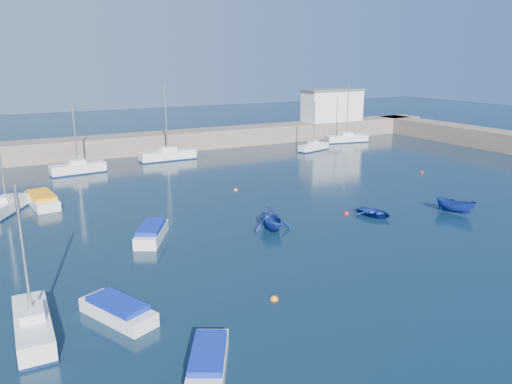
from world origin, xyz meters
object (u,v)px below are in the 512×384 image
sailboat_7 (313,147)px  sailboat_1 (33,326)px  dinghy_center (374,212)px  dinghy_right (456,206)px  sailboat_5 (78,168)px  motorboat_2 (42,200)px  sailboat_8 (346,138)px  motorboat_0 (118,310)px  harbor_office (332,106)px  dinghy_left (271,218)px  sailboat_3 (7,206)px  motorboat_1 (152,233)px  sailboat_6 (168,155)px  motorboat_3 (208,361)px

sailboat_7 → sailboat_1: bearing=115.7°
dinghy_center → dinghy_right: dinghy_right is taller
sailboat_5 → motorboat_2: sailboat_5 is taller
sailboat_8 → motorboat_0: size_ratio=1.90×
harbor_office → sailboat_5: sailboat_5 is taller
motorboat_0 → sailboat_1: bearing=154.6°
motorboat_0 → motorboat_2: bearing=69.1°
sailboat_8 → dinghy_left: bearing=144.8°
motorboat_2 → dinghy_center: 29.24m
motorboat_2 → dinghy_center: (24.14, -16.51, -0.21)m
sailboat_7 → sailboat_3: bearing=91.7°
sailboat_5 → motorboat_1: bearing=177.0°
dinghy_left → motorboat_0: bearing=-145.8°
motorboat_1 → dinghy_center: bearing=18.5°
harbor_office → sailboat_8: (-1.60, -6.15, -4.49)m
sailboat_1 → sailboat_5: sailboat_5 is taller
motorboat_1 → dinghy_right: dinghy_right is taller
sailboat_7 → sailboat_8: bearing=-82.2°
harbor_office → sailboat_8: size_ratio=1.12×
motorboat_1 → dinghy_left: dinghy_left is taller
sailboat_7 → motorboat_1: (-31.10, -24.64, -0.01)m
sailboat_7 → motorboat_2: sailboat_7 is taller
sailboat_8 → sailboat_6: bearing=101.5°
motorboat_3 → motorboat_0: bearing=139.1°
sailboat_6 → motorboat_3: (-12.99, -44.43, -0.21)m
harbor_office → sailboat_7: size_ratio=1.45×
harbor_office → motorboat_1: (-41.56, -34.61, -4.57)m
motorboat_2 → motorboat_3: bearing=-89.6°
sailboat_3 → sailboat_5: 15.12m
sailboat_8 → dinghy_left: (-31.21, -30.66, 0.29)m
sailboat_3 → sailboat_5: size_ratio=0.87×
harbor_office → dinghy_center: (-23.53, -37.92, -4.78)m
motorboat_2 → dinghy_right: size_ratio=1.73×
sailboat_3 → sailboat_6: (19.48, 15.71, 0.08)m
sailboat_6 → motorboat_2: size_ratio=1.68×
harbor_office → motorboat_0: (-46.41, -44.99, -4.63)m
sailboat_5 → dinghy_right: size_ratio=2.47×
sailboat_8 → harbor_office: bearing=-4.3°
sailboat_8 → dinghy_left: 43.75m
sailboat_1 → motorboat_3: sailboat_1 is taller
sailboat_3 → motorboat_2: size_ratio=1.24×
dinghy_left → motorboat_1: bearing=169.1°
sailboat_7 → harbor_office: bearing=-61.9°
sailboat_7 → motorboat_2: bearing=91.5°
dinghy_left → dinghy_right: dinghy_left is taller
dinghy_right → dinghy_left: bearing=144.3°
motorboat_0 → dinghy_center: bearing=-6.8°
motorboat_1 → motorboat_2: 14.55m
sailboat_5 → dinghy_center: size_ratio=2.64×
dinghy_center → dinghy_left: 9.36m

